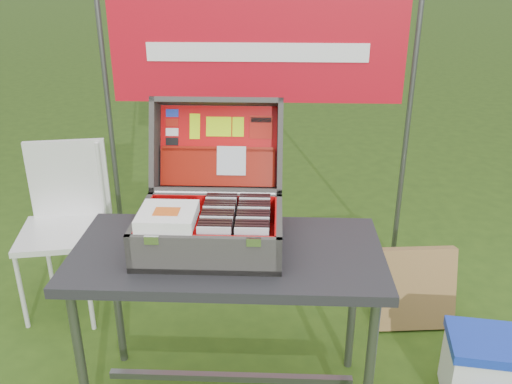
{
  "coord_description": "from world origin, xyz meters",
  "views": [
    {
      "loc": [
        0.12,
        -1.89,
        1.75
      ],
      "look_at": [
        0.03,
        0.1,
        0.9
      ],
      "focal_mm": 38.0,
      "sensor_mm": 36.0,
      "label": 1
    }
  ],
  "objects_px": {
    "table": "(229,329)",
    "suitcase": "(210,184)",
    "cardboard_box": "(415,288)",
    "cooler": "(489,370)",
    "chair": "(61,235)"
  },
  "relations": [
    {
      "from": "suitcase",
      "to": "cooler",
      "type": "relative_size",
      "value": 1.51
    },
    {
      "from": "suitcase",
      "to": "chair",
      "type": "relative_size",
      "value": 0.61
    },
    {
      "from": "table",
      "to": "cooler",
      "type": "xyz_separation_m",
      "value": [
        1.09,
        0.04,
        -0.21
      ]
    },
    {
      "from": "table",
      "to": "chair",
      "type": "height_order",
      "value": "chair"
    },
    {
      "from": "cooler",
      "to": "cardboard_box",
      "type": "xyz_separation_m",
      "value": [
        -0.19,
        0.53,
        0.05
      ]
    },
    {
      "from": "suitcase",
      "to": "cooler",
      "type": "distance_m",
      "value": 1.42
    },
    {
      "from": "table",
      "to": "chair",
      "type": "bearing_deg",
      "value": 145.63
    },
    {
      "from": "suitcase",
      "to": "cardboard_box",
      "type": "height_order",
      "value": "suitcase"
    },
    {
      "from": "cooler",
      "to": "table",
      "type": "bearing_deg",
      "value": -170.39
    },
    {
      "from": "table",
      "to": "suitcase",
      "type": "relative_size",
      "value": 2.16
    },
    {
      "from": "table",
      "to": "suitcase",
      "type": "xyz_separation_m",
      "value": [
        -0.07,
        0.07,
        0.61
      ]
    },
    {
      "from": "cooler",
      "to": "chair",
      "type": "height_order",
      "value": "chair"
    },
    {
      "from": "chair",
      "to": "table",
      "type": "bearing_deg",
      "value": -45.35
    },
    {
      "from": "cooler",
      "to": "cardboard_box",
      "type": "distance_m",
      "value": 0.57
    },
    {
      "from": "chair",
      "to": "cooler",
      "type": "bearing_deg",
      "value": -27.26
    }
  ]
}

